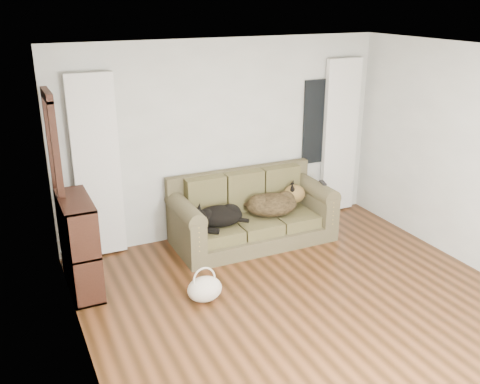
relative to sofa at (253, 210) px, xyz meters
name	(u,v)px	position (x,y,z in m)	size (l,w,h in m)	color
floor	(324,320)	(-0.17, -1.97, -0.45)	(5.00, 5.00, 0.00)	#341E0D
ceiling	(341,57)	(-0.17, -1.97, 2.15)	(5.00, 5.00, 0.00)	white
wall_back	(224,139)	(-0.17, 0.53, 0.85)	(4.50, 0.04, 2.60)	silver
wall_left	(84,246)	(-2.42, -1.97, 0.85)	(0.04, 5.00, 2.60)	silver
curtain_left	(97,168)	(-1.87, 0.45, 0.70)	(0.55, 0.08, 2.25)	silver
curtain_right	(340,137)	(1.63, 0.45, 0.70)	(0.55, 0.08, 2.25)	silver
window_pane	(319,122)	(1.28, 0.50, 0.95)	(0.50, 0.03, 1.20)	black
door_casing	(59,192)	(-2.37, 0.08, 0.60)	(0.07, 0.60, 2.10)	black
sofa	(253,210)	(0.00, 0.00, 0.00)	(2.08, 0.90, 0.85)	brown
dog_black_lab	(217,216)	(-0.54, -0.06, 0.03)	(0.61, 0.42, 0.26)	black
dog_shepherd	(274,204)	(0.30, -0.02, 0.04)	(0.72, 0.51, 0.32)	black
tv_remote	(323,183)	(0.97, -0.15, 0.28)	(0.05, 0.17, 0.02)	black
tote_bag	(205,287)	(-1.13, -1.11, -0.29)	(0.38, 0.30, 0.28)	beige
bookshelf	(80,248)	(-2.26, -0.31, 0.05)	(0.32, 0.86, 1.08)	black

